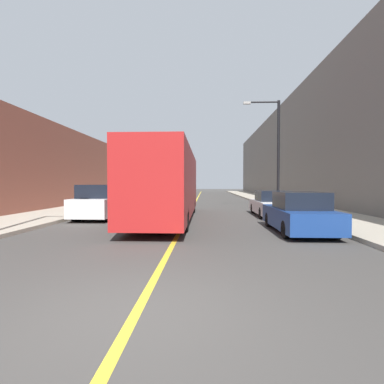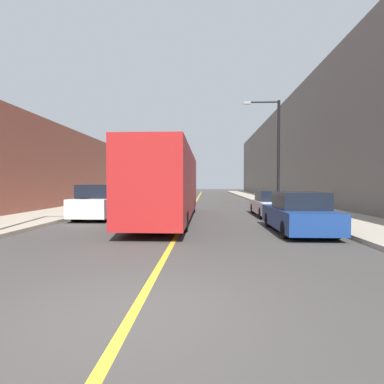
{
  "view_description": "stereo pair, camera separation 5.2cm",
  "coord_description": "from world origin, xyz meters",
  "views": [
    {
      "loc": [
        1.0,
        -4.17,
        1.88
      ],
      "look_at": [
        0.09,
        16.38,
        1.3
      ],
      "focal_mm": 28.0,
      "sensor_mm": 36.0,
      "label": 1
    },
    {
      "loc": [
        1.06,
        -4.17,
        1.88
      ],
      "look_at": [
        0.09,
        16.38,
        1.3
      ],
      "focal_mm": 28.0,
      "sensor_mm": 36.0,
      "label": 2
    }
  ],
  "objects": [
    {
      "name": "ground_plane",
      "position": [
        0.0,
        0.0,
        0.0
      ],
      "size": [
        200.0,
        200.0,
        0.0
      ],
      "primitive_type": "plane",
      "color": "#3F3D3A"
    },
    {
      "name": "sidewalk_left",
      "position": [
        -7.87,
        30.0,
        0.08
      ],
      "size": [
        3.9,
        72.0,
        0.16
      ],
      "primitive_type": "cube",
      "color": "#A89E8C",
      "rests_on": "ground"
    },
    {
      "name": "sidewalk_right",
      "position": [
        7.87,
        30.0,
        0.08
      ],
      "size": [
        3.9,
        72.0,
        0.16
      ],
      "primitive_type": "cube",
      "color": "#A89E8C",
      "rests_on": "ground"
    },
    {
      "name": "building_row_left",
      "position": [
        -11.82,
        30.0,
        3.16
      ],
      "size": [
        4.0,
        72.0,
        6.31
      ],
      "primitive_type": "cube",
      "color": "brown",
      "rests_on": "ground"
    },
    {
      "name": "building_row_right",
      "position": [
        11.82,
        30.0,
        5.57
      ],
      "size": [
        4.0,
        72.0,
        11.14
      ],
      "primitive_type": "cube",
      "color": "#66605B",
      "rests_on": "ground"
    },
    {
      "name": "road_center_line",
      "position": [
        0.0,
        30.0,
        0.0
      ],
      "size": [
        0.16,
        72.0,
        0.01
      ],
      "primitive_type": "cube",
      "color": "gold",
      "rests_on": "ground"
    },
    {
      "name": "bus",
      "position": [
        -0.87,
        11.26,
        1.87
      ],
      "size": [
        2.42,
        12.32,
        3.5
      ],
      "color": "#AD1E1E",
      "rests_on": "ground"
    },
    {
      "name": "parked_suv_left",
      "position": [
        -4.63,
        11.78,
        0.85
      ],
      "size": [
        1.92,
        4.76,
        1.82
      ],
      "color": "silver",
      "rests_on": "ground"
    },
    {
      "name": "car_right_near",
      "position": [
        4.6,
        7.46,
        0.7
      ],
      "size": [
        1.89,
        4.5,
        1.56
      ],
      "color": "navy",
      "rests_on": "ground"
    },
    {
      "name": "car_right_mid",
      "position": [
        4.84,
        13.3,
        0.67
      ],
      "size": [
        1.88,
        4.69,
        1.48
      ],
      "color": "silver",
      "rests_on": "ground"
    },
    {
      "name": "street_lamp_right",
      "position": [
        6.0,
        17.51,
        4.51
      ],
      "size": [
        2.6,
        0.24,
        7.64
      ],
      "color": "black",
      "rests_on": "sidewalk_right"
    }
  ]
}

